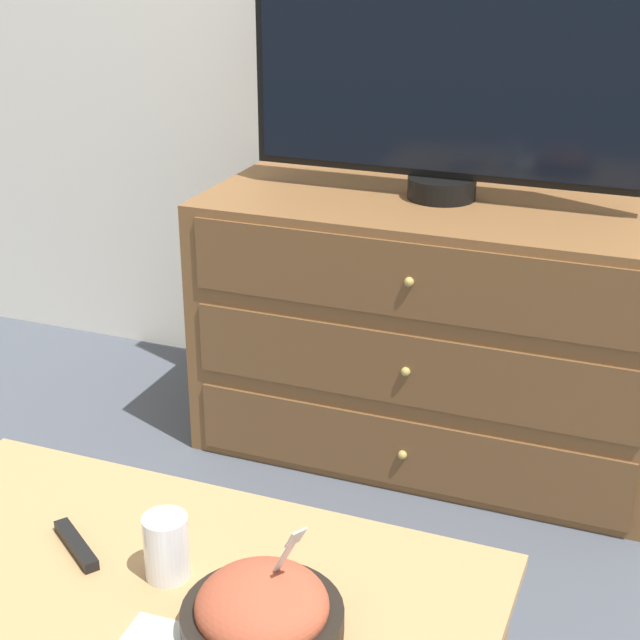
% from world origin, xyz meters
% --- Properties ---
extents(ground_plane, '(12.00, 12.00, 0.00)m').
position_xyz_m(ground_plane, '(0.00, 0.00, 0.00)').
color(ground_plane, '#474C56').
extents(dresser, '(1.23, 0.58, 0.70)m').
position_xyz_m(dresser, '(0.08, -0.31, 0.35)').
color(dresser, brown).
rests_on(dresser, ground_plane).
extents(tv, '(1.02, 0.18, 0.69)m').
position_xyz_m(tv, '(0.07, -0.28, 1.06)').
color(tv, black).
rests_on(tv, dresser).
extents(coffee_table, '(1.01, 0.58, 0.46)m').
position_xyz_m(coffee_table, '(0.01, -1.66, 0.40)').
color(coffee_table, tan).
rests_on(coffee_table, ground_plane).
extents(takeout_bowl, '(0.23, 0.23, 0.19)m').
position_xyz_m(takeout_bowl, '(0.20, -1.69, 0.49)').
color(takeout_bowl, black).
rests_on(takeout_bowl, coffee_table).
extents(drink_cup, '(0.07, 0.07, 0.10)m').
position_xyz_m(drink_cup, '(0.01, -1.62, 0.50)').
color(drink_cup, '#9E6638').
rests_on(drink_cup, coffee_table).
extents(remote_control, '(0.13, 0.10, 0.02)m').
position_xyz_m(remote_control, '(-0.16, -1.62, 0.47)').
color(remote_control, black).
rests_on(remote_control, coffee_table).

